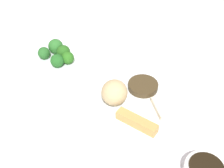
{
  "coord_description": "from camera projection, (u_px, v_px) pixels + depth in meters",
  "views": [
    {
      "loc": [
        -0.34,
        -0.44,
        0.6
      ],
      "look_at": [
        -0.03,
        0.09,
        0.06
      ],
      "focal_mm": 47.15,
      "sensor_mm": 36.0,
      "label": 1
    }
  ],
  "objects": [
    {
      "name": "tabletop",
      "position": [
        139.0,
        112.0,
        0.81
      ],
      "size": [
        2.2,
        2.2,
        0.02
      ],
      "primitive_type": "cube",
      "color": "white",
      "rests_on": "ground"
    },
    {
      "name": "rice_scoop",
      "position": [
        114.0,
        93.0,
        0.78
      ],
      "size": [
        0.07,
        0.07,
        0.07
      ],
      "primitive_type": "sphere",
      "color": "tan",
      "rests_on": "main_plate"
    },
    {
      "name": "broccoli_floret_0",
      "position": [
        63.0,
        52.0,
        0.94
      ],
      "size": [
        0.04,
        0.04,
        0.04
      ],
      "primitive_type": "sphere",
      "color": "#27601D",
      "rests_on": "broccoli_plate"
    },
    {
      "name": "spring_roll",
      "position": [
        137.0,
        122.0,
        0.73
      ],
      "size": [
        0.07,
        0.11,
        0.02
      ],
      "primitive_type": "cube",
      "rotation": [
        0.0,
        0.0,
        2.0
      ],
      "color": "tan",
      "rests_on": "main_plate"
    },
    {
      "name": "broccoli_plate",
      "position": [
        58.0,
        63.0,
        0.94
      ],
      "size": [
        0.23,
        0.23,
        0.01
      ],
      "primitive_type": "cylinder",
      "color": "white",
      "rests_on": "tabletop"
    },
    {
      "name": "main_plate",
      "position": [
        140.0,
        107.0,
        0.79
      ],
      "size": [
        0.27,
        0.27,
        0.02
      ],
      "primitive_type": "cylinder",
      "color": "white",
      "rests_on": "tabletop"
    },
    {
      "name": "broccoli_floret_1",
      "position": [
        57.0,
        61.0,
        0.91
      ],
      "size": [
        0.04,
        0.04,
        0.04
      ],
      "primitive_type": "sphere",
      "color": "#226022",
      "rests_on": "broccoli_plate"
    },
    {
      "name": "broccoli_floret_2",
      "position": [
        68.0,
        58.0,
        0.92
      ],
      "size": [
        0.04,
        0.04,
        0.04
      ],
      "primitive_type": "sphere",
      "color": "#2A6A1D",
      "rests_on": "broccoli_plate"
    },
    {
      "name": "broccoli_floret_3",
      "position": [
        44.0,
        53.0,
        0.94
      ],
      "size": [
        0.04,
        0.04,
        0.04
      ],
      "primitive_type": "sphere",
      "color": "#276127",
      "rests_on": "broccoli_plate"
    },
    {
      "name": "soy_sauce_bowl_liquid",
      "position": [
        207.0,
        167.0,
        0.63
      ],
      "size": [
        0.08,
        0.08,
        0.0
      ],
      "primitive_type": "cylinder",
      "color": "black",
      "rests_on": "soy_sauce_bowl"
    },
    {
      "name": "crab_rangoon_wonton",
      "position": [
        166.0,
        107.0,
        0.77
      ],
      "size": [
        0.08,
        0.09,
        0.02
      ],
      "primitive_type": "cube",
      "rotation": [
        0.0,
        0.0,
        -0.29
      ],
      "color": "beige",
      "rests_on": "main_plate"
    },
    {
      "name": "broccoli_floret_4",
      "position": [
        56.0,
        46.0,
        0.96
      ],
      "size": [
        0.05,
        0.05,
        0.05
      ],
      "primitive_type": "sphere",
      "color": "#2D6F2B",
      "rests_on": "broccoli_plate"
    },
    {
      "name": "stir_fry_heap",
      "position": [
        143.0,
        86.0,
        0.84
      ],
      "size": [
        0.09,
        0.09,
        0.02
      ],
      "primitive_type": "cylinder",
      "color": "#42341E",
      "rests_on": "main_plate"
    }
  ]
}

